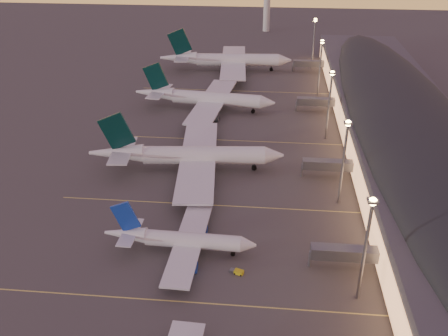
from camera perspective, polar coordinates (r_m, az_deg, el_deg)
The scene contains 9 objects.
ground at distance 116.77m, azimuth -3.20°, elevation -13.42°, with size 700.00×700.00×0.00m, color #42403D.
airliner_narrow_north at distance 125.13m, azimuth -5.06°, elevation -8.18°, with size 38.23×34.08×13.69m.
airliner_wide_near at distance 161.49m, azimuth -4.25°, elevation 1.44°, with size 63.07×57.69×20.17m.
airliner_wide_mid at distance 211.21m, azimuth -2.25°, elevation 7.97°, with size 60.07×55.05×19.21m.
airliner_wide_far at distance 263.71m, azimuth 0.24°, elevation 12.24°, with size 68.09×62.14×21.79m.
terminal_building at distance 179.26m, azimuth 20.35°, elevation 3.74°, with size 56.35×255.00×17.46m.
light_masts at distance 164.10m, azimuth 12.66°, elevation 5.99°, with size 2.20×217.20×25.90m.
lane_markings at distance 148.82m, azimuth -0.95°, elevation -3.24°, with size 90.00×180.36×0.00m.
baggage_tug_c at distance 119.99m, azimuth 1.52°, elevation -11.76°, with size 3.49×2.28×0.97m.
Camera 1 is at (14.74, -86.41, 77.14)m, focal length 40.00 mm.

